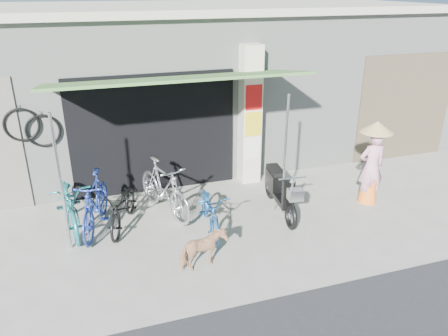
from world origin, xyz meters
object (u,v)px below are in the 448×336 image
object	(u,v)px
bike_teal	(70,203)
street_dog	(203,250)
bike_black	(123,207)
bike_navy	(210,209)
bike_silver	(164,188)
nun	(372,163)
moped	(280,190)
bike_blue	(95,203)

from	to	relation	value
bike_teal	street_dog	world-z (taller)	bike_teal
bike_black	street_dog	xyz separation A→B (m)	(1.03, -1.66, -0.08)
bike_navy	bike_silver	bearing A→B (deg)	133.31
bike_silver	street_dog	bearing A→B (deg)	-102.29
street_dog	nun	world-z (taller)	nun
nun	bike_silver	bearing A→B (deg)	-9.35
street_dog	moped	size ratio (longest dim) A/B	0.42
bike_teal	street_dog	distance (m)	2.74
bike_silver	nun	xyz separation A→B (m)	(4.03, -0.78, 0.31)
bike_teal	street_dog	bearing A→B (deg)	-51.97
nun	bike_blue	bearing A→B (deg)	-4.57
bike_blue	bike_black	distance (m)	0.50
bike_silver	bike_navy	distance (m)	1.10
street_dog	nun	distance (m)	4.00
bike_black	street_dog	size ratio (longest dim) A/B	2.01
bike_silver	moped	xyz separation A→B (m)	(2.13, -0.61, -0.08)
bike_blue	bike_navy	distance (m)	2.05
street_dog	bike_navy	bearing A→B (deg)	-36.94
bike_black	bike_blue	bearing A→B (deg)	-166.78
bike_teal	bike_silver	size ratio (longest dim) A/B	1.05
bike_silver	bike_navy	world-z (taller)	bike_silver
bike_blue	nun	distance (m)	5.34
bike_navy	street_dog	xyz separation A→B (m)	(-0.43, -1.06, -0.10)
bike_navy	nun	world-z (taller)	nun
bike_teal	nun	xyz separation A→B (m)	(5.73, -0.78, 0.35)
bike_silver	bike_teal	bearing A→B (deg)	160.78
bike_teal	bike_navy	bearing A→B (deg)	-27.21
bike_blue	bike_navy	xyz separation A→B (m)	(1.93, -0.66, -0.11)
bike_black	bike_navy	world-z (taller)	bike_navy
bike_navy	moped	bearing A→B (deg)	15.82
bike_teal	bike_black	world-z (taller)	bike_teal
bike_blue	moped	distance (m)	3.43
bike_black	bike_silver	world-z (taller)	bike_silver
nun	bike_teal	bearing A→B (deg)	-6.16
bike_navy	street_dog	world-z (taller)	bike_navy
bike_navy	nun	size ratio (longest dim) A/B	0.92
bike_blue	bike_silver	size ratio (longest dim) A/B	0.97
bike_silver	nun	world-z (taller)	nun
bike_silver	nun	bearing A→B (deg)	-30.12
bike_teal	moped	distance (m)	3.88
bike_navy	moped	distance (m)	1.49
bike_blue	moped	xyz separation A→B (m)	(3.40, -0.40, -0.07)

